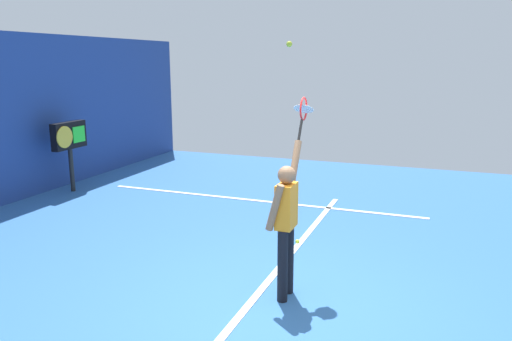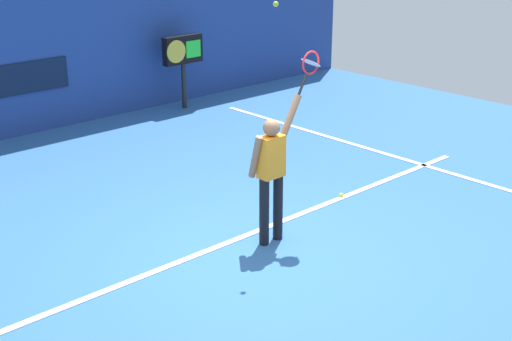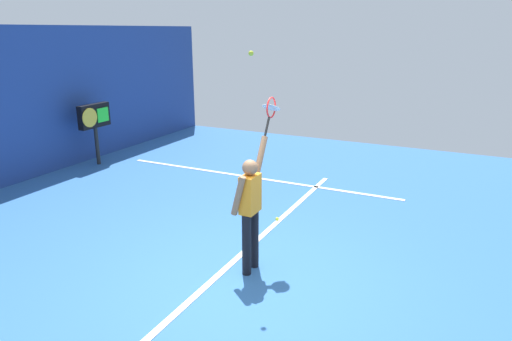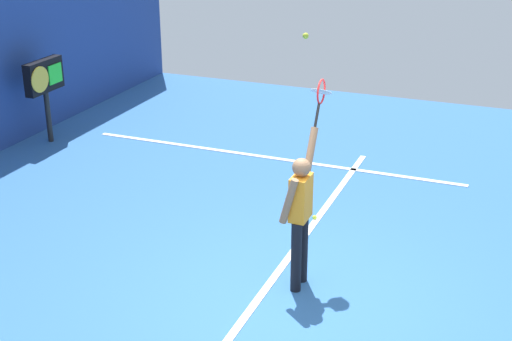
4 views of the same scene
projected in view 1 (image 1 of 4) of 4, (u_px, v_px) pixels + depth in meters
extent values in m
plane|color=#2D609E|center=(284.00, 309.00, 5.98)|extent=(18.00, 18.00, 0.00)
cube|color=white|center=(251.00, 303.00, 6.13)|extent=(10.00, 0.10, 0.01)
cube|color=white|center=(256.00, 201.00, 10.60)|extent=(0.10, 7.00, 0.01)
cylinder|color=black|center=(283.00, 266.00, 6.10)|extent=(0.13, 0.13, 0.92)
cylinder|color=black|center=(289.00, 259.00, 6.33)|extent=(0.13, 0.13, 0.92)
cube|color=orange|center=(286.00, 206.00, 6.05)|extent=(0.34, 0.20, 0.55)
sphere|color=#8C6647|center=(287.00, 175.00, 5.97)|extent=(0.22, 0.22, 0.22)
cylinder|color=#8C6647|center=(295.00, 163.00, 6.26)|extent=(0.36, 0.09, 0.55)
cylinder|color=#8C6647|center=(275.00, 208.00, 5.89)|extent=(0.09, 0.23, 0.58)
cylinder|color=black|center=(300.00, 130.00, 6.37)|extent=(0.17, 0.03, 0.28)
torus|color=red|center=(304.00, 109.00, 6.45)|extent=(0.43, 0.02, 0.43)
cylinder|color=silver|center=(304.00, 109.00, 6.45)|extent=(0.24, 0.27, 0.13)
sphere|color=#CCE033|center=(289.00, 44.00, 5.70)|extent=(0.07, 0.07, 0.07)
cylinder|color=black|center=(72.00, 170.00, 11.30)|extent=(0.10, 0.10, 0.99)
cube|color=black|center=(69.00, 135.00, 11.13)|extent=(0.95, 0.18, 0.60)
cylinder|color=gold|center=(65.00, 137.00, 10.87)|extent=(0.48, 0.02, 0.48)
cube|color=#26D833|center=(79.00, 134.00, 11.29)|extent=(0.38, 0.02, 0.36)
sphere|color=#CCE033|center=(297.00, 241.00, 8.13)|extent=(0.07, 0.07, 0.07)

